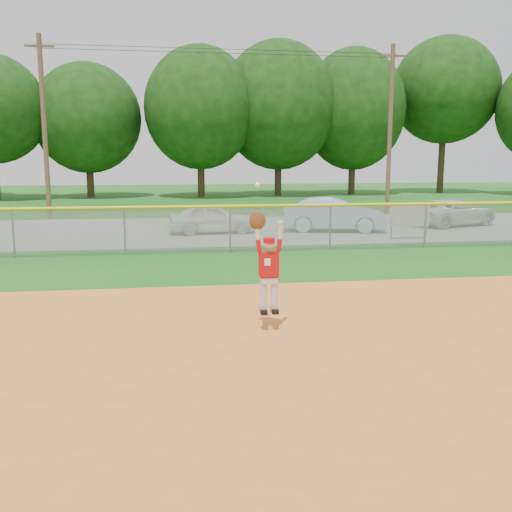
{
  "coord_description": "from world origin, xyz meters",
  "views": [
    {
      "loc": [
        -1.87,
        -8.2,
        3.01
      ],
      "look_at": [
        -0.22,
        2.83,
        1.1
      ],
      "focal_mm": 40.0,
      "sensor_mm": 36.0,
      "label": 1
    }
  ],
  "objects_px": {
    "car_white_b": "(453,212)",
    "ballplayer": "(267,263)",
    "sponsor_sign": "(409,216)",
    "car_white_a": "(212,218)",
    "car_blue": "(334,215)"
  },
  "relations": [
    {
      "from": "car_white_b",
      "to": "ballplayer",
      "type": "relative_size",
      "value": 1.85
    },
    {
      "from": "car_white_b",
      "to": "ballplayer",
      "type": "height_order",
      "value": "ballplayer"
    },
    {
      "from": "car_white_b",
      "to": "ballplayer",
      "type": "bearing_deg",
      "value": 122.05
    },
    {
      "from": "car_white_b",
      "to": "sponsor_sign",
      "type": "xyz_separation_m",
      "value": [
        -3.79,
        -3.94,
        0.28
      ]
    },
    {
      "from": "car_white_a",
      "to": "car_blue",
      "type": "xyz_separation_m",
      "value": [
        5.05,
        -0.15,
        0.1
      ]
    },
    {
      "from": "car_white_b",
      "to": "sponsor_sign",
      "type": "distance_m",
      "value": 5.48
    },
    {
      "from": "sponsor_sign",
      "to": "ballplayer",
      "type": "height_order",
      "value": "ballplayer"
    },
    {
      "from": "car_blue",
      "to": "sponsor_sign",
      "type": "distance_m",
      "value": 3.44
    },
    {
      "from": "ballplayer",
      "to": "car_white_a",
      "type": "bearing_deg",
      "value": 89.96
    },
    {
      "from": "car_white_a",
      "to": "ballplayer",
      "type": "distance_m",
      "value": 13.4
    },
    {
      "from": "car_white_a",
      "to": "car_white_b",
      "type": "xyz_separation_m",
      "value": [
        10.94,
        1.08,
        -0.01
      ]
    },
    {
      "from": "sponsor_sign",
      "to": "car_blue",
      "type": "bearing_deg",
      "value": 127.64
    },
    {
      "from": "car_white_a",
      "to": "car_blue",
      "type": "bearing_deg",
      "value": -95.27
    },
    {
      "from": "car_blue",
      "to": "ballplayer",
      "type": "xyz_separation_m",
      "value": [
        -5.06,
        -13.24,
        0.51
      ]
    },
    {
      "from": "car_white_b",
      "to": "ballplayer",
      "type": "xyz_separation_m",
      "value": [
        -10.94,
        -14.46,
        0.62
      ]
    }
  ]
}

